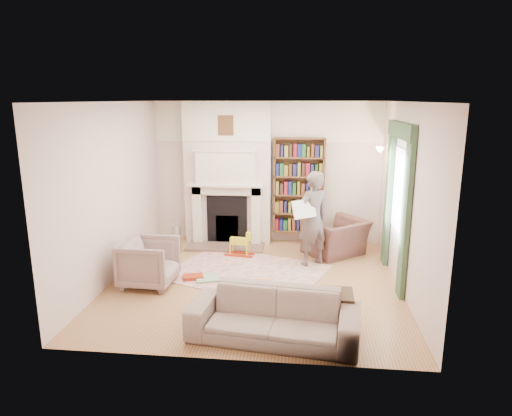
# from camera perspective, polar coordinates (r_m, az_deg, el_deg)

# --- Properties ---
(floor) EXTENTS (4.50, 4.50, 0.00)m
(floor) POSITION_cam_1_polar(r_m,az_deg,el_deg) (7.36, -0.21, -9.19)
(floor) COLOR #8F5B39
(floor) RESTS_ON ground
(ceiling) EXTENTS (4.50, 4.50, 0.00)m
(ceiling) POSITION_cam_1_polar(r_m,az_deg,el_deg) (6.79, -0.23, 13.15)
(ceiling) COLOR white
(ceiling) RESTS_ON wall_back
(wall_back) EXTENTS (4.50, 0.00, 4.50)m
(wall_back) POSITION_cam_1_polar(r_m,az_deg,el_deg) (9.15, 1.33, 4.44)
(wall_back) COLOR silver
(wall_back) RESTS_ON floor
(wall_front) EXTENTS (4.50, 0.00, 4.50)m
(wall_front) POSITION_cam_1_polar(r_m,az_deg,el_deg) (4.79, -3.17, -4.05)
(wall_front) COLOR silver
(wall_front) RESTS_ON floor
(wall_left) EXTENTS (0.00, 4.50, 4.50)m
(wall_left) POSITION_cam_1_polar(r_m,az_deg,el_deg) (7.53, -17.51, 1.83)
(wall_left) COLOR silver
(wall_left) RESTS_ON floor
(wall_right) EXTENTS (0.00, 4.50, 4.50)m
(wall_right) POSITION_cam_1_polar(r_m,az_deg,el_deg) (7.07, 18.23, 1.05)
(wall_right) COLOR silver
(wall_right) RESTS_ON floor
(fireplace) EXTENTS (1.70, 0.58, 2.80)m
(fireplace) POSITION_cam_1_polar(r_m,az_deg,el_deg) (9.05, -3.53, 4.23)
(fireplace) COLOR silver
(fireplace) RESTS_ON floor
(bookcase) EXTENTS (1.00, 0.24, 1.85)m
(bookcase) POSITION_cam_1_polar(r_m,az_deg,el_deg) (9.03, 5.37, 2.81)
(bookcase) COLOR brown
(bookcase) RESTS_ON floor
(window) EXTENTS (0.02, 0.90, 1.30)m
(window) POSITION_cam_1_polar(r_m,az_deg,el_deg) (7.44, 17.52, 2.09)
(window) COLOR silver
(window) RESTS_ON wall_right
(curtain_left) EXTENTS (0.07, 0.32, 2.40)m
(curtain_left) POSITION_cam_1_polar(r_m,az_deg,el_deg) (6.82, 18.21, -1.12)
(curtain_left) COLOR #314C31
(curtain_left) RESTS_ON floor
(curtain_right) EXTENTS (0.07, 0.32, 2.40)m
(curtain_right) POSITION_cam_1_polar(r_m,az_deg,el_deg) (8.15, 16.22, 1.35)
(curtain_right) COLOR #314C31
(curtain_right) RESTS_ON floor
(pelmet) EXTENTS (0.09, 1.70, 0.24)m
(pelmet) POSITION_cam_1_polar(r_m,az_deg,el_deg) (7.31, 17.69, 9.26)
(pelmet) COLOR #314C31
(pelmet) RESTS_ON wall_right
(wall_sconce) EXTENTS (0.20, 0.24, 0.24)m
(wall_sconce) POSITION_cam_1_polar(r_m,az_deg,el_deg) (8.41, 14.93, 6.62)
(wall_sconce) COLOR gold
(wall_sconce) RESTS_ON wall_right
(rug) EXTENTS (2.94, 2.61, 0.01)m
(rug) POSITION_cam_1_polar(r_m,az_deg,el_deg) (7.74, -1.32, -8.00)
(rug) COLOR beige
(rug) RESTS_ON floor
(armchair_reading) EXTENTS (1.35, 1.33, 0.66)m
(armchair_reading) POSITION_cam_1_polar(r_m,az_deg,el_deg) (8.62, 9.92, -3.63)
(armchair_reading) COLOR #452525
(armchair_reading) RESTS_ON floor
(armchair_left) EXTENTS (0.84, 0.81, 0.73)m
(armchair_left) POSITION_cam_1_polar(r_m,az_deg,el_deg) (7.31, -13.22, -6.65)
(armchair_left) COLOR #B2A492
(armchair_left) RESTS_ON floor
(sofa) EXTENTS (2.12, 1.03, 0.59)m
(sofa) POSITION_cam_1_polar(r_m,az_deg,el_deg) (5.65, 2.21, -13.29)
(sofa) COLOR #ACA38E
(sofa) RESTS_ON floor
(man_reading) EXTENTS (0.72, 0.68, 1.66)m
(man_reading) POSITION_cam_1_polar(r_m,az_deg,el_deg) (7.89, 7.08, -1.36)
(man_reading) COLOR #584A46
(man_reading) RESTS_ON floor
(newspaper) EXTENTS (0.43, 0.37, 0.30)m
(newspaper) POSITION_cam_1_polar(r_m,az_deg,el_deg) (7.64, 6.02, -0.12)
(newspaper) COLOR white
(newspaper) RESTS_ON man_reading
(coffee_table) EXTENTS (0.71, 0.47, 0.45)m
(coffee_table) POSITION_cam_1_polar(r_m,az_deg,el_deg) (6.05, 8.59, -12.30)
(coffee_table) COLOR #342312
(coffee_table) RESTS_ON floor
(paraffin_heater) EXTENTS (0.31, 0.31, 0.55)m
(paraffin_heater) POSITION_cam_1_polar(r_m,az_deg,el_deg) (8.72, -10.10, -3.82)
(paraffin_heater) COLOR #A9ACB1
(paraffin_heater) RESTS_ON floor
(rocking_horse) EXTENTS (0.56, 0.29, 0.47)m
(rocking_horse) POSITION_cam_1_polar(r_m,az_deg,el_deg) (8.44, -2.08, -4.50)
(rocking_horse) COLOR yellow
(rocking_horse) RESTS_ON rug
(board_game) EXTENTS (0.46, 0.46, 0.03)m
(board_game) POSITION_cam_1_polar(r_m,az_deg,el_deg) (7.48, -6.14, -8.69)
(board_game) COLOR #DEE350
(board_game) RESTS_ON rug
(game_box_lid) EXTENTS (0.37, 0.30, 0.05)m
(game_box_lid) POSITION_cam_1_polar(r_m,az_deg,el_deg) (7.52, -7.87, -8.54)
(game_box_lid) COLOR #9D2711
(game_box_lid) RESTS_ON rug
(comic_annuals) EXTENTS (0.72, 0.72, 0.02)m
(comic_annuals) POSITION_cam_1_polar(r_m,az_deg,el_deg) (7.04, 1.25, -10.11)
(comic_annuals) COLOR red
(comic_annuals) RESTS_ON rug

